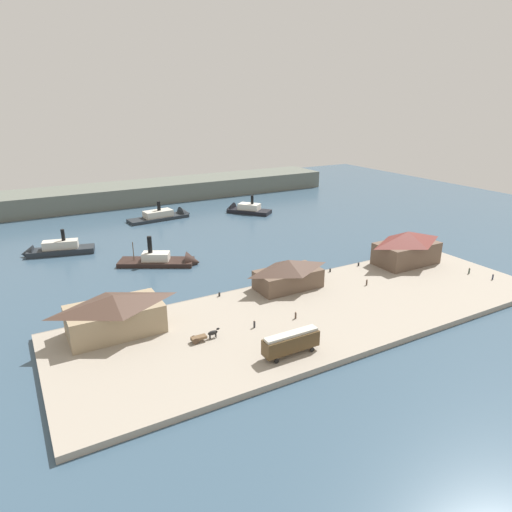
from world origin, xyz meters
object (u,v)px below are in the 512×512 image
Objects in this scene: pedestrian_walking_west at (367,282)px; ferry_approaching_west at (244,209)px; mooring_post_west at (330,270)px; pedestrian_near_east_shed at (254,324)px; ferry_shed_customs_shed at (115,314)px; ferry_shed_west_terminal at (407,247)px; pedestrian_at_waters_edge at (469,271)px; mooring_post_center_west at (219,294)px; mooring_post_center_east at (358,264)px; horse_cart at (204,336)px; pedestrian_by_tram at (493,277)px; ferry_near_quay at (169,261)px; ferry_moored_west at (53,250)px; pedestrian_near_west_shed at (296,315)px; ferry_shed_central_terminal at (288,274)px; ferry_outer_harbor at (167,215)px; street_tram at (291,342)px.

pedestrian_walking_west is 85.11m from ferry_approaching_west.
pedestrian_near_east_shed is at bearing -152.34° from mooring_post_west.
ferry_shed_west_terminal is (78.63, 0.36, 0.65)m from ferry_shed_customs_shed.
pedestrian_at_waters_edge reaches higher than mooring_post_west.
mooring_post_center_west is 1.00× the size of mooring_post_center_east.
mooring_post_west is (56.56, 5.40, -3.54)m from ferry_shed_customs_shed.
pedestrian_at_waters_edge is at bearing -31.29° from mooring_post_west.
horse_cart is at bearing -123.03° from mooring_post_center_west.
pedestrian_by_tram is at bearing -36.94° from mooring_post_west.
pedestrian_walking_west is (-28.59, 7.20, -0.02)m from pedestrian_at_waters_edge.
mooring_post_west is 0.04× the size of ferry_near_quay.
ferry_approaching_west is (45.14, 89.83, -0.63)m from pedestrian_near_east_shed.
ferry_shed_west_terminal reaches higher than pedestrian_at_waters_edge.
mooring_post_center_west is (-53.99, 5.23, -4.19)m from ferry_shed_west_terminal.
ferry_moored_west is at bearing 138.32° from mooring_post_west.
ferry_shed_west_terminal is 46.88m from pedestrian_near_west_shed.
ferry_shed_customs_shed is 1.13× the size of ferry_shed_central_terminal.
pedestrian_walking_west is at bearing -18.92° from mooring_post_center_west.
ferry_shed_west_terminal is 0.68× the size of ferry_outer_harbor.
pedestrian_walking_west is at bearing 156.99° from pedestrian_by_tram.
mooring_post_west is 0.04× the size of ferry_moored_west.
pedestrian_by_tram reaches higher than mooring_post_center_west.
pedestrian_near_east_shed is at bearing 173.46° from pedestrian_by_tram.
ferry_near_quay is at bearing 119.60° from ferry_shed_central_terminal.
street_tram reaches higher than horse_cart.
ferry_shed_customs_shed is 59.13m from pedestrian_walking_west.
ferry_shed_customs_shed is 41.64m from ferry_near_quay.
mooring_post_west is at bearing 37.68° from pedestrian_near_west_shed.
pedestrian_by_tram is 0.06× the size of ferry_outer_harbor.
street_tram is 1.87× the size of horse_cart.
ferry_shed_west_terminal is 11.16× the size of pedestrian_near_west_shed.
ferry_shed_central_terminal is 10.06× the size of pedestrian_walking_west.
ferry_shed_west_terminal is at bearing -2.60° from ferry_shed_central_terminal.
ferry_shed_west_terminal reaches higher than ferry_approaching_west.
street_tram is 63.91m from pedestrian_by_tram.
ferry_outer_harbor is at bearing 86.74° from pedestrian_near_west_shed.
mooring_post_west is (31.43, 28.74, -2.05)m from street_tram.
mooring_post_center_east is (41.45, -0.40, 0.00)m from mooring_post_center_west.
pedestrian_by_tram is (10.23, -19.25, -3.94)m from ferry_shed_west_terminal.
ferry_near_quay reaches higher than ferry_moored_west.
pedestrian_by_tram is 68.73m from mooring_post_center_west.
ferry_approaching_west is 0.88× the size of ferry_moored_west.
ferry_shed_customs_shed is 90.91m from pedestrian_by_tram.
ferry_near_quay is (22.63, 34.70, -4.16)m from ferry_shed_customs_shed.
pedestrian_near_west_shed is at bearing -142.32° from mooring_post_west.
horse_cart is at bearing -104.89° from ferry_outer_harbor.
ferry_moored_west reaches higher than ferry_approaching_west.
pedestrian_walking_west is 1.75× the size of mooring_post_center_west.
mooring_post_west is (-32.30, 24.28, -0.25)m from pedestrian_by_tram.
pedestrian_near_west_shed reaches higher than pedestrian_by_tram.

